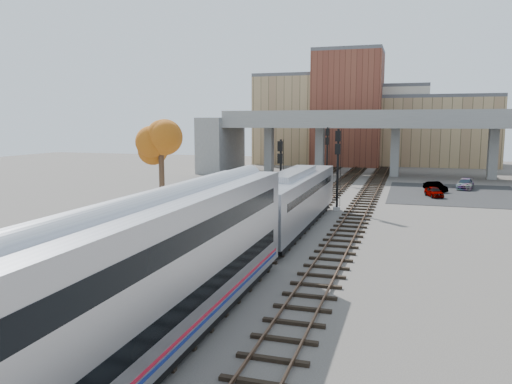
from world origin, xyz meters
The scene contains 17 objects.
ground centered at (0.00, 0.00, 0.00)m, with size 160.00×160.00×0.00m, color #47423D.
platform centered at (-7.25, 0.00, 0.17)m, with size 4.50×60.00×0.35m, color #9E9E99.
yellow_strip centered at (-5.35, 0.00, 0.35)m, with size 0.70×60.00×0.01m, color yellow.
tracks centered at (0.93, 12.50, 0.08)m, with size 10.70×95.00×0.25m.
overpass centered at (4.92, 45.00, 5.81)m, with size 54.00×12.00×9.50m.
buildings_far centered at (1.26, 66.57, 7.88)m, with size 43.00×21.00×20.60m.
parking_lot centered at (14.00, 28.00, 0.02)m, with size 14.00×18.00×0.04m, color black.
locomotive centered at (1.00, 5.19, 2.28)m, with size 3.02×19.05×4.10m.
coach centered at (1.00, -17.41, 2.80)m, with size 3.03×25.00×5.00m.
signal_mast_near centered at (-1.10, 9.59, 3.08)m, with size 0.60×0.64×6.44m.
signal_mast_mid centered at (3.00, 13.97, 3.63)m, with size 0.60×0.64×7.25m.
signal_mast_far centered at (-1.10, 33.81, 3.59)m, with size 0.60×0.64×7.18m.
station_sign centered at (-8.07, -8.79, 1.98)m, with size 0.90×0.12×2.27m.
tree centered at (-9.80, 5.37, 6.12)m, with size 3.60×3.60×8.25m.
car_a centered at (11.68, 24.87, 0.58)m, with size 1.26×3.14×1.07m, color #99999E.
car_b centered at (12.00, 29.33, 0.59)m, with size 1.16×3.33×1.10m, color #99999E.
car_c centered at (15.44, 32.57, 0.64)m, with size 1.68×4.14×1.20m, color #99999E.
Camera 1 is at (9.06, -30.22, 7.85)m, focal length 35.00 mm.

